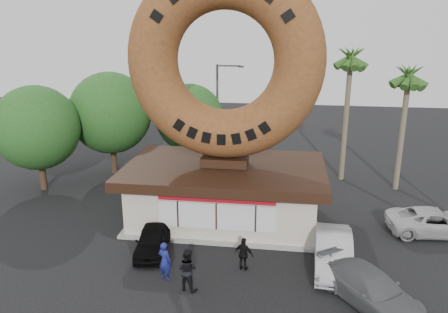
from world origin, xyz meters
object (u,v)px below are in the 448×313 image
giant_donut (225,61)px  car_grey (371,289)px  street_lamp (219,110)px  car_silver (333,252)px  car_white (435,222)px  donut_shop (225,191)px  person_left (165,261)px  car_black (153,240)px  person_right (244,254)px  person_center (187,270)px

giant_donut → car_grey: size_ratio=2.15×
street_lamp → car_silver: size_ratio=1.68×
car_white → donut_shop: bearing=84.8°
person_left → car_white: size_ratio=0.36×
donut_shop → car_black: (-3.02, -4.27, -1.12)m
street_lamp → person_left: bearing=-89.6°
donut_shop → street_lamp: 10.54m
giant_donut → person_right: size_ratio=6.53×
street_lamp → car_white: street_lamp is taller
person_right → car_black: (-4.65, 1.04, -0.16)m
car_black → car_white: 15.07m
person_center → car_white: (12.09, 6.97, -0.25)m
giant_donut → person_center: giant_donut is taller
donut_shop → car_silver: bearing=-37.9°
car_silver → giant_donut: bearing=145.2°
person_left → person_right: (3.38, 1.26, -0.10)m
donut_shop → person_right: 5.65m
person_left → person_right: person_left is taller
street_lamp → person_center: street_lamp is taller
car_black → car_white: bearing=7.4°
donut_shop → person_right: bearing=-72.9°
car_grey → donut_shop: bearing=98.3°
street_lamp → car_grey: street_lamp is taller
person_left → car_silver: person_left is taller
giant_donut → person_left: 10.62m
giant_donut → car_black: giant_donut is taller
giant_donut → car_white: bearing=-1.3°
car_black → car_silver: 8.76m
donut_shop → car_white: (11.50, -0.24, -1.07)m
car_black → car_silver: size_ratio=0.79×
person_right → car_silver: (4.10, 0.84, -0.02)m
giant_donut → person_center: bearing=-94.6°
donut_shop → person_right: donut_shop is taller
car_black → person_center: bearing=-58.5°
street_lamp → person_right: 16.15m
car_black → person_right: bearing=-20.8°
person_center → person_right: bearing=-121.9°
car_black → car_grey: size_ratio=0.77×
giant_donut → street_lamp: 11.14m
person_center → car_black: (-2.43, 2.93, -0.31)m
person_left → car_grey: size_ratio=0.37×
person_left → car_silver: (7.48, 2.10, -0.11)m
donut_shop → person_center: donut_shop is taller
person_right → car_black: 4.77m
giant_donut → street_lamp: bearing=100.5°
street_lamp → car_grey: bearing=-62.9°
giant_donut → car_silver: size_ratio=2.20×
person_right → car_grey: bearing=179.3°
person_left → car_grey: bearing=-160.7°
donut_shop → person_left: 6.86m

